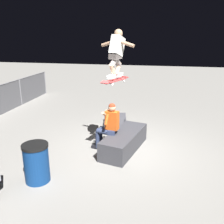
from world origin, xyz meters
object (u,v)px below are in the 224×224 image
skater_airborne (117,51)px  kicker_ramp (115,124)px  person_sitting_on_ledge (108,124)px  skateboard (115,80)px  trash_bin (36,163)px  ledge_box_main (124,141)px

skater_airborne → kicker_ramp: skater_airborne is taller
person_sitting_on_ledge → skateboard: skateboard is taller
skateboard → trash_bin: bearing=139.1°
kicker_ramp → skater_airborne: bearing=-168.2°
ledge_box_main → skater_airborne: size_ratio=1.68×
trash_bin → person_sitting_on_ledge: bearing=-33.0°
skater_airborne → trash_bin: skater_airborne is taller
skater_airborne → kicker_ramp: size_ratio=1.08×
ledge_box_main → skateboard: (-0.28, 0.21, 1.72)m
ledge_box_main → skateboard: bearing=143.6°
person_sitting_on_ledge → kicker_ramp: size_ratio=1.30×
skateboard → kicker_ramp: bearing=11.0°
ledge_box_main → skateboard: size_ratio=1.83×
ledge_box_main → skater_airborne: 2.43m
person_sitting_on_ledge → skateboard: (-0.19, -0.22, 1.23)m
skateboard → skater_airborne: 0.69m
ledge_box_main → skater_airborne: skater_airborne is taller
person_sitting_on_ledge → skater_airborne: bearing=-120.3°
ledge_box_main → skateboard: 1.76m
skateboard → ledge_box_main: bearing=-36.4°
person_sitting_on_ledge → skateboard: bearing=-131.2°
person_sitting_on_ledge → trash_bin: (-1.80, 1.17, -0.32)m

